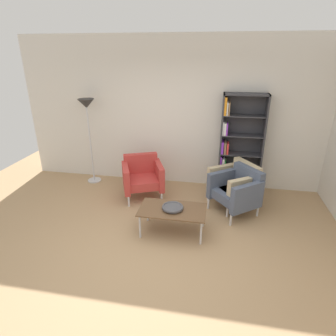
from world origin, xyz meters
name	(u,v)px	position (x,y,z in m)	size (l,w,h in m)	color
ground_plane	(151,254)	(0.00, 0.00, 0.00)	(8.32, 8.32, 0.00)	tan
plaster_back_panel	(179,114)	(0.00, 2.46, 1.45)	(6.40, 0.12, 2.90)	silver
bookshelf_tall	(237,145)	(1.16, 2.25, 0.93)	(0.80, 0.30, 1.90)	#333338
coffee_table_low	(173,211)	(0.20, 0.58, 0.37)	(1.00, 0.56, 0.40)	brown
decorative_bowl	(173,207)	(0.20, 0.58, 0.43)	(0.32, 0.32, 0.05)	#4C4C51
armchair_near_window	(142,176)	(-0.56, 1.64, 0.41)	(0.90, 0.87, 0.78)	#B73833
armchair_corner_red	(237,190)	(1.17, 1.37, 0.41)	(0.94, 0.95, 0.78)	#4C566B
armchair_spare_guest	(235,184)	(1.15, 1.61, 0.41)	(0.93, 0.94, 0.78)	#C6B289
floor_lamp_torchiere	(87,114)	(-1.77, 2.11, 1.45)	(0.32, 0.32, 1.74)	silver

